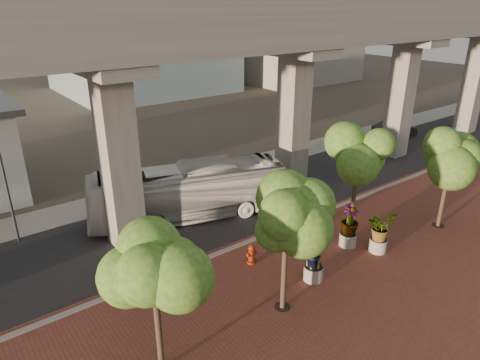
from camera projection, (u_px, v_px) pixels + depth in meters
ground at (239, 224)px, 25.12m from camera, size 160.00×160.00×0.00m
brick_plaza at (345, 292)px, 19.21m from camera, size 70.00×13.00×0.06m
asphalt_road at (219, 212)px, 26.58m from camera, size 90.00×8.00×0.04m
curb_strip at (260, 237)px, 23.61m from camera, size 70.00×0.25×0.16m
far_sidewalk at (176, 184)px, 30.63m from camera, size 90.00×3.00×0.06m
transit_viaduct at (217, 95)px, 23.79m from camera, size 72.00×5.60×12.40m
midrise_block at (293, 3)px, 68.17m from camera, size 18.00×16.00×24.00m
transit_bus at (189, 192)px, 25.38m from camera, size 12.10×6.28×3.29m
parked_car at (394, 129)px, 41.48m from camera, size 4.54×3.00×1.41m
fire_hydrant at (252, 254)px, 21.15m from camera, size 0.53×0.47×1.05m
planter_front at (380, 228)px, 21.83m from camera, size 2.01×2.01×2.21m
planter_right at (350, 222)px, 22.32m from camera, size 2.19×2.19×2.34m
planter_left at (315, 255)px, 19.53m from camera, size 2.03×2.03×2.23m
street_tree_far_west at (153, 267)px, 13.53m from camera, size 3.61×3.61×5.93m
street_tree_near_west at (286, 221)px, 16.62m from camera, size 3.59×3.59×5.82m
street_tree_near_east at (359, 152)px, 21.09m from camera, size 3.47×3.47×6.78m
street_tree_far_east at (452, 157)px, 23.23m from camera, size 3.85×3.85×6.02m
streetlamp_west at (2, 165)px, 21.57m from camera, size 0.38×1.11×7.63m
streetlamp_east at (294, 96)px, 33.15m from camera, size 0.45×1.33×9.17m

